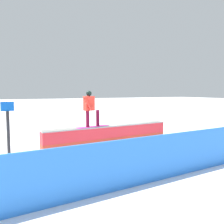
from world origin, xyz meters
name	(u,v)px	position (x,y,z in m)	size (l,w,h in m)	color
ground_plane	(109,143)	(0.00, 0.00, 0.00)	(120.00, 120.00, 0.00)	white
grind_box	(109,135)	(0.00, 0.00, 0.35)	(5.73, 0.89, 0.77)	red
snowboarder	(90,107)	(0.89, 0.08, 1.56)	(1.48, 0.62, 1.46)	#C42D98
safety_fence	(180,154)	(0.00, 4.26, 0.57)	(11.42, 0.06, 1.14)	#2D7AE7
trail_marker	(8,129)	(3.94, 0.69, 1.01)	(0.40, 0.10, 1.87)	#262628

